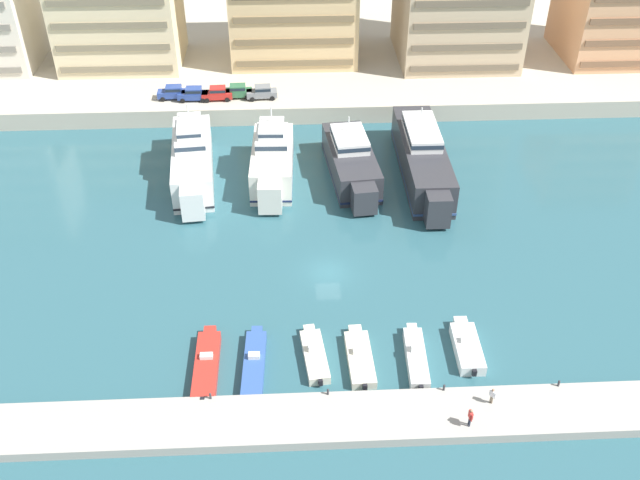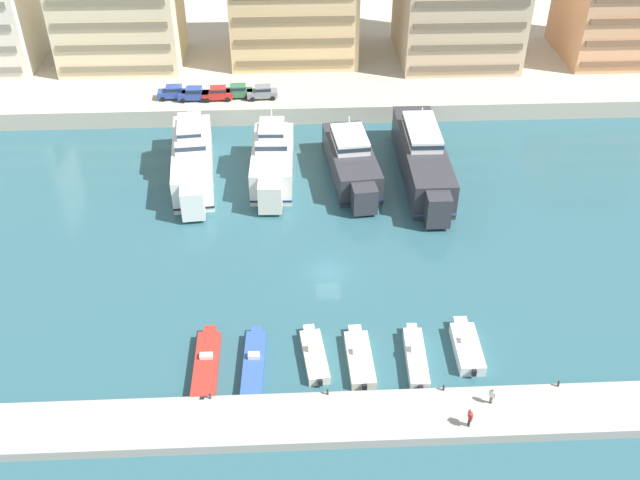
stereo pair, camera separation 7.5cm
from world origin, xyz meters
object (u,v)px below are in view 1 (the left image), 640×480
(motorboat_white_center_right, at_px, (467,347))
(car_green_center_left, at_px, (237,91))
(motorboat_blue_left, at_px, (254,364))
(car_grey_center, at_px, (262,92))
(motorboat_red_far_left, at_px, (207,364))
(pedestrian_mid_deck, at_px, (470,416))
(pedestrian_near_edge, at_px, (492,395))
(car_blue_far_left, at_px, (173,92))
(motorboat_cream_center_left, at_px, (360,358))
(motorboat_white_center, at_px, (416,357))
(yacht_charcoal_mid_left, at_px, (351,161))
(yacht_charcoal_center_left, at_px, (422,158))
(motorboat_cream_mid_left, at_px, (314,355))
(yacht_ivory_left, at_px, (272,160))
(car_red_mid_left, at_px, (217,93))
(car_blue_left, at_px, (193,93))
(yacht_white_far_left, at_px, (192,159))

(motorboat_white_center_right, distance_m, car_green_center_left, 51.50)
(motorboat_blue_left, xyz_separation_m, car_grey_center, (-0.05, 47.22, 2.93))
(motorboat_red_far_left, height_order, pedestrian_mid_deck, pedestrian_mid_deck)
(pedestrian_near_edge, bearing_deg, car_blue_far_left, 120.16)
(motorboat_red_far_left, xyz_separation_m, motorboat_cream_center_left, (12.99, 0.21, -0.05))
(motorboat_white_center, height_order, car_green_center_left, car_green_center_left)
(car_grey_center, bearing_deg, yacht_charcoal_mid_left, -57.31)
(yacht_charcoal_center_left, bearing_deg, pedestrian_near_edge, -90.45)
(motorboat_cream_mid_left, distance_m, pedestrian_mid_deck, 14.29)
(car_blue_far_left, bearing_deg, yacht_ivory_left, -52.09)
(motorboat_cream_mid_left, relative_size, pedestrian_mid_deck, 3.91)
(car_red_mid_left, height_order, car_green_center_left, same)
(motorboat_red_far_left, relative_size, car_blue_far_left, 2.06)
(motorboat_cream_mid_left, xyz_separation_m, car_blue_far_left, (-17.19, 46.91, 2.92))
(yacht_charcoal_mid_left, xyz_separation_m, car_blue_left, (-20.01, 16.66, 1.32))
(motorboat_cream_center_left, bearing_deg, motorboat_white_center, -3.22)
(car_red_mid_left, distance_m, car_grey_center, 6.03)
(car_blue_far_left, distance_m, pedestrian_near_edge, 61.51)
(pedestrian_near_edge, bearing_deg, car_red_mid_left, 115.37)
(motorboat_cream_mid_left, relative_size, motorboat_cream_center_left, 0.95)
(motorboat_white_center, bearing_deg, yacht_white_far_left, 124.98)
(car_grey_center, bearing_deg, yacht_ivory_left, -85.04)
(car_red_mid_left, relative_size, pedestrian_near_edge, 2.67)
(motorboat_white_center, bearing_deg, car_blue_left, 116.13)
(car_green_center_left, bearing_deg, car_blue_left, -174.58)
(motorboat_blue_left, relative_size, motorboat_white_center, 1.13)
(yacht_ivory_left, xyz_separation_m, motorboat_red_far_left, (-5.41, -30.31, -1.97))
(pedestrian_near_edge, bearing_deg, motorboat_red_far_left, 166.30)
(pedestrian_mid_deck, bearing_deg, motorboat_white_center, 110.52)
(yacht_white_far_left, relative_size, car_blue_far_left, 4.67)
(motorboat_red_far_left, xyz_separation_m, pedestrian_near_edge, (22.84, -5.57, 1.33))
(car_blue_left, distance_m, car_red_mid_left, 3.22)
(pedestrian_near_edge, bearing_deg, motorboat_white_center, 132.58)
(yacht_charcoal_mid_left, bearing_deg, car_green_center_left, 129.41)
(motorboat_white_center_right, relative_size, pedestrian_near_edge, 4.31)
(yacht_white_far_left, height_order, yacht_ivory_left, yacht_white_far_left)
(yacht_white_far_left, height_order, motorboat_white_center_right, yacht_white_far_left)
(car_blue_far_left, bearing_deg, yacht_charcoal_center_left, -29.15)
(yacht_charcoal_mid_left, height_order, car_blue_far_left, yacht_charcoal_mid_left)
(yacht_charcoal_center_left, distance_m, car_red_mid_left, 30.29)
(yacht_charcoal_center_left, relative_size, car_grey_center, 5.39)
(car_blue_far_left, bearing_deg, car_blue_left, -12.70)
(car_blue_far_left, xyz_separation_m, car_red_mid_left, (5.97, -0.61, 0.00))
(pedestrian_near_edge, bearing_deg, motorboat_blue_left, 163.90)
(yacht_ivory_left, xyz_separation_m, motorboat_cream_mid_left, (3.73, -29.62, -2.01))
(motorboat_cream_center_left, bearing_deg, motorboat_red_far_left, -179.07)
(yacht_ivory_left, height_order, motorboat_white_center, yacht_ivory_left)
(car_blue_left, distance_m, pedestrian_near_edge, 59.62)
(motorboat_blue_left, xyz_separation_m, car_blue_far_left, (-12.05, 47.73, 2.93))
(motorboat_blue_left, distance_m, motorboat_white_center, 13.78)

